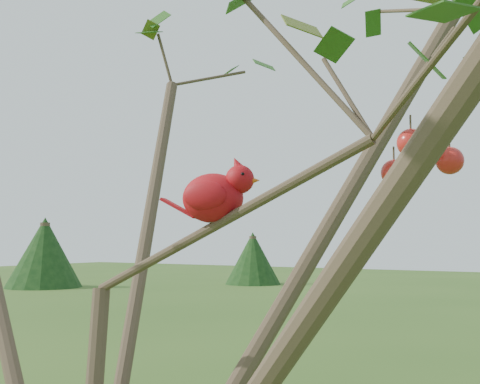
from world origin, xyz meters
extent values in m
sphere|color=red|center=(0.65, 0.09, 2.16)|extent=(0.04, 0.04, 0.04)
sphere|color=red|center=(0.61, 0.04, 2.19)|extent=(0.04, 0.04, 0.04)
sphere|color=red|center=(0.57, 0.09, 2.15)|extent=(0.04, 0.04, 0.04)
sphere|color=red|center=(0.51, 0.61, 2.50)|extent=(0.04, 0.04, 0.04)
ellipsoid|color=#B50F17|center=(0.24, 0.08, 2.12)|extent=(0.13, 0.11, 0.09)
sphere|color=#B50F17|center=(0.29, 0.09, 2.16)|extent=(0.06, 0.06, 0.05)
cone|color=#B50F17|center=(0.29, 0.09, 2.18)|extent=(0.04, 0.04, 0.04)
cone|color=#D85914|center=(0.32, 0.10, 2.15)|extent=(0.03, 0.02, 0.02)
ellipsoid|color=black|center=(0.31, 0.10, 2.15)|extent=(0.02, 0.03, 0.02)
cube|color=#B50F17|center=(0.18, 0.06, 2.11)|extent=(0.07, 0.04, 0.04)
ellipsoid|color=#B50F17|center=(0.23, 0.11, 2.13)|extent=(0.08, 0.05, 0.05)
ellipsoid|color=#B50F17|center=(0.25, 0.04, 2.13)|extent=(0.08, 0.05, 0.05)
cylinder|color=#403022|center=(-13.55, 23.35, 1.11)|extent=(0.33, 0.33, 2.23)
cone|color=black|center=(-13.55, 23.35, 1.21)|extent=(2.60, 2.60, 2.41)
cylinder|color=#403022|center=(-20.26, 16.92, 1.40)|extent=(0.42, 0.42, 2.80)
cone|color=black|center=(-20.26, 16.92, 1.52)|extent=(3.27, 3.27, 3.04)
camera|label=1|loc=(0.85, -0.80, 2.05)|focal=45.00mm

